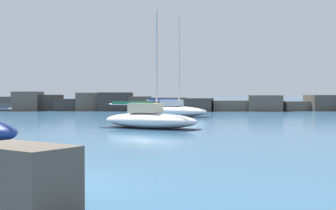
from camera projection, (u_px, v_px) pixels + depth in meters
The scene contains 6 objects.
ground_plane at pixel (58, 183), 12.08m from camera, with size 600.00×600.00×0.00m, color #336084.
open_sea_beyond at pixel (161, 102), 123.46m from camera, with size 400.00×116.00×0.01m.
breakwater_jetty at pixel (138, 104), 63.49m from camera, with size 61.96×7.22×2.58m.
foreground_rocks at pixel (83, 180), 9.95m from camera, with size 16.59×5.75×1.33m.
sailboat_moored_1 at pixel (174, 110), 47.28m from camera, with size 7.21×6.00×10.21m.
sailboat_moored_2 at pixel (149, 119), 30.89m from camera, with size 7.14×5.27×7.78m.
Camera 1 is at (2.94, -12.01, 2.31)m, focal length 50.00 mm.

